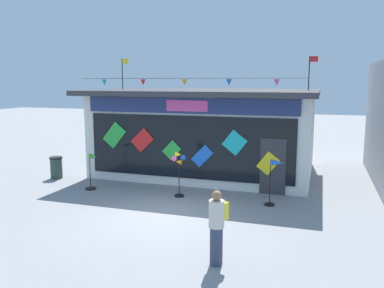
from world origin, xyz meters
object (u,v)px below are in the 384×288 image
kite_shop_building (208,130)px  wind_spinner_left (179,166)px  person_near_camera (217,226)px  wind_spinner_far_left (92,170)px  wind_spinner_center_left (275,174)px  trash_bin (56,167)px

kite_shop_building → wind_spinner_left: 4.27m
person_near_camera → wind_spinner_far_left: bearing=163.8°
kite_shop_building → wind_spinner_center_left: bearing=-50.9°
wind_spinner_center_left → person_near_camera: bearing=-98.9°
wind_spinner_left → wind_spinner_center_left: (3.28, -0.00, -0.05)m
wind_spinner_far_left → person_near_camera: size_ratio=0.80×
person_near_camera → trash_bin: (-8.32, 5.56, -0.43)m
trash_bin → person_near_camera: bearing=-33.8°
wind_spinner_far_left → trash_bin: (-2.38, 1.06, -0.29)m
trash_bin → wind_spinner_center_left: bearing=-6.0°
wind_spinner_far_left → wind_spinner_center_left: bearing=0.9°
wind_spinner_left → trash_bin: wind_spinner_left is taller
wind_spinner_far_left → trash_bin: size_ratio=1.50×
wind_spinner_far_left → wind_spinner_left: size_ratio=0.84×
wind_spinner_left → person_near_camera: (2.56, -4.61, -0.22)m
kite_shop_building → wind_spinner_far_left: 5.50m
wind_spinner_left → wind_spinner_far_left: bearing=-178.2°
kite_shop_building → trash_bin: size_ratio=10.33×
wind_spinner_far_left → trash_bin: bearing=156.0°
wind_spinner_center_left → wind_spinner_left: bearing=179.9°
kite_shop_building → wind_spinner_center_left: kite_shop_building is taller
wind_spinner_far_left → wind_spinner_center_left: 6.67m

